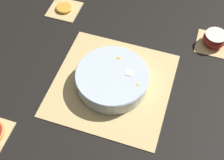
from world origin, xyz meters
The scene contains 7 objects.
ground_plane centered at (0.00, 0.00, 0.00)m, with size 6.00×6.00×0.00m, color black.
bamboo_mat_center centered at (0.00, 0.00, 0.00)m, with size 0.40×0.40×0.01m.
coaster_mat_near_left centered at (-0.31, -0.30, 0.00)m, with size 0.13×0.13×0.01m.
coaster_mat_near_right centered at (0.31, -0.30, 0.00)m, with size 0.13×0.13×0.01m.
fruit_salad_bowl centered at (0.00, 0.00, 0.04)m, with size 0.25×0.25×0.06m.
apple_half centered at (-0.31, -0.30, 0.03)m, with size 0.09×0.09×0.05m.
orange_slice_whole centered at (0.31, -0.30, 0.01)m, with size 0.07×0.07×0.01m.
Camera 1 is at (-0.19, 0.58, 0.91)m, focal length 50.00 mm.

